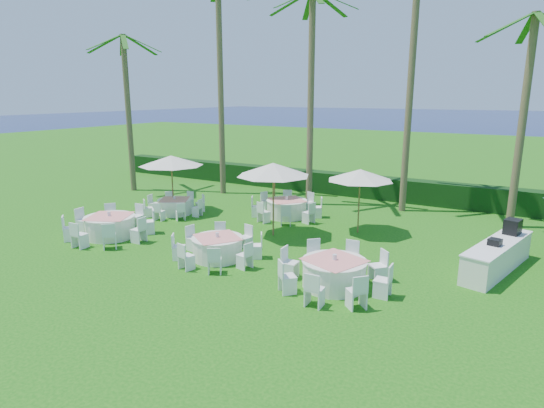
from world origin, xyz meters
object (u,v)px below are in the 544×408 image
at_px(banquet_table_a, 110,226).
at_px(umbrella_d, 360,175).
at_px(umbrella_a, 171,161).
at_px(umbrella_b, 273,169).
at_px(umbrella_c, 275,170).
at_px(banquet_table_e, 287,208).
at_px(banquet_table_c, 334,273).
at_px(buffet_table, 498,255).
at_px(banquet_table_b, 218,247).
at_px(banquet_table_d, 175,206).

height_order(banquet_table_a, umbrella_d, umbrella_d).
bearing_deg(umbrella_a, umbrella_b, -7.51).
distance_m(umbrella_b, umbrella_c, 3.95).
distance_m(umbrella_c, umbrella_d, 4.92).
bearing_deg(banquet_table_a, banquet_table_e, 53.29).
bearing_deg(banquet_table_c, umbrella_a, 157.08).
bearing_deg(banquet_table_a, umbrella_a, 96.79).
height_order(umbrella_b, buffet_table, umbrella_b).
relative_size(banquet_table_b, umbrella_b, 1.05).
relative_size(banquet_table_b, umbrella_c, 1.32).
distance_m(banquet_table_a, buffet_table, 14.26).
bearing_deg(buffet_table, banquet_table_c, -136.55).
bearing_deg(banquet_table_d, banquet_table_c, -22.45).
height_order(banquet_table_b, banquet_table_c, banquet_table_c).
distance_m(banquet_table_b, banquet_table_c, 4.43).
relative_size(banquet_table_b, umbrella_d, 1.16).
height_order(umbrella_a, umbrella_d, umbrella_a).
bearing_deg(banquet_table_e, umbrella_d, -10.36).
bearing_deg(umbrella_c, buffet_table, -16.75).
relative_size(banquet_table_e, umbrella_a, 1.07).
relative_size(banquet_table_d, buffet_table, 0.67).
distance_m(banquet_table_a, umbrella_d, 10.26).
bearing_deg(umbrella_a, banquet_table_a, -83.21).
height_order(banquet_table_a, buffet_table, buffet_table).
height_order(banquet_table_d, umbrella_c, umbrella_c).
height_order(banquet_table_a, umbrella_a, umbrella_a).
distance_m(umbrella_c, buffet_table, 10.63).
height_order(banquet_table_c, buffet_table, buffet_table).
relative_size(banquet_table_e, umbrella_d, 1.21).
xyz_separation_m(banquet_table_a, banquet_table_d, (-0.23, 4.05, -0.08)).
xyz_separation_m(umbrella_a, buffet_table, (14.24, -0.42, -2.01)).
bearing_deg(umbrella_a, banquet_table_e, 21.02).
height_order(banquet_table_e, umbrella_c, umbrella_c).
xyz_separation_m(banquet_table_a, banquet_table_b, (5.22, 0.16, -0.05)).
relative_size(umbrella_a, umbrella_d, 1.13).
distance_m(banquet_table_d, umbrella_b, 6.26).
bearing_deg(umbrella_c, umbrella_a, -147.93).
bearing_deg(banquet_table_b, banquet_table_e, 95.23).
height_order(banquet_table_e, buffet_table, buffet_table).
height_order(banquet_table_e, umbrella_b, umbrella_b).
relative_size(banquet_table_a, banquet_table_e, 1.07).
bearing_deg(banquet_table_d, umbrella_c, 35.99).
height_order(umbrella_d, buffet_table, umbrella_d).
bearing_deg(banquet_table_c, umbrella_b, 139.54).
bearing_deg(umbrella_c, banquet_table_b, -76.87).
xyz_separation_m(banquet_table_a, umbrella_b, (5.55, 3.47, 2.25)).
xyz_separation_m(banquet_table_e, umbrella_d, (3.72, -0.68, 1.99)).
bearing_deg(umbrella_d, banquet_table_b, -120.32).
bearing_deg(umbrella_b, banquet_table_a, -147.99).
bearing_deg(banquet_table_e, umbrella_b, -72.38).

